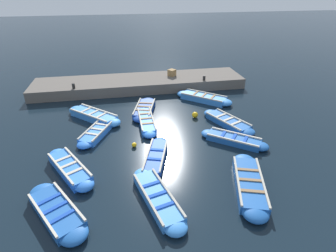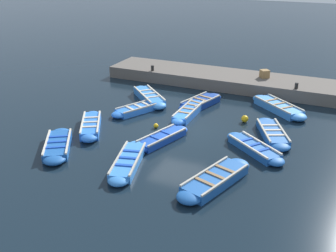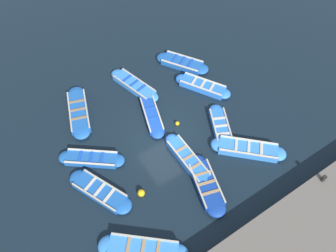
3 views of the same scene
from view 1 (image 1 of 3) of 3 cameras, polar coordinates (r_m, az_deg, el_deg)
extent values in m
plane|color=black|center=(13.42, -2.96, -3.33)|extent=(120.00, 120.00, 0.00)
cube|color=#1947B7|center=(12.00, -2.66, -6.82)|extent=(2.70, 1.54, 0.30)
ellipsoid|color=#1947B7|center=(13.05, -1.75, -3.54)|extent=(0.95, 0.93, 0.30)
ellipsoid|color=#1947B7|center=(11.00, -3.76, -10.71)|extent=(0.95, 0.93, 0.30)
cube|color=#B2AD9E|center=(11.95, -4.40, -5.96)|extent=(2.43, 0.84, 0.07)
cube|color=#B2AD9E|center=(11.85, -0.95, -6.22)|extent=(2.43, 0.84, 0.07)
cube|color=#1947B7|center=(12.20, -2.40, -5.18)|extent=(0.35, 0.72, 0.04)
cube|color=#1947B7|center=(11.61, -2.97, -7.18)|extent=(0.35, 0.72, 0.04)
cube|color=#3884E0|center=(18.11, 7.76, 6.05)|extent=(2.72, 2.95, 0.38)
ellipsoid|color=#3884E0|center=(18.67, 3.48, 6.99)|extent=(1.32, 1.33, 0.38)
ellipsoid|color=#3884E0|center=(17.66, 12.27, 5.02)|extent=(1.32, 1.33, 0.38)
cube|color=#B2AD9E|center=(17.62, 7.22, 6.22)|extent=(1.97, 2.30, 0.07)
cube|color=#B2AD9E|center=(18.42, 8.37, 7.17)|extent=(1.97, 2.30, 0.07)
cube|color=#9E7A51|center=(18.25, 5.95, 7.07)|extent=(0.76, 0.68, 0.04)
cube|color=#9E7A51|center=(18.03, 7.81, 6.66)|extent=(0.76, 0.68, 0.04)
cube|color=#9E7A51|center=(17.82, 9.71, 6.24)|extent=(0.76, 0.68, 0.04)
cube|color=navy|center=(16.42, -5.12, 3.65)|extent=(2.67, 1.67, 0.35)
ellipsoid|color=navy|center=(17.53, -4.42, 5.38)|extent=(1.20, 1.17, 0.35)
ellipsoid|color=navy|center=(15.33, -5.92, 1.67)|extent=(1.20, 1.17, 0.35)
cube|color=#B2AD9E|center=(16.42, -6.78, 4.37)|extent=(2.36, 0.75, 0.07)
cube|color=#B2AD9E|center=(16.25, -3.51, 4.26)|extent=(2.36, 0.75, 0.07)
cube|color=#9E7A51|center=(16.81, -4.84, 5.02)|extent=(0.38, 0.91, 0.04)
cube|color=#9E7A51|center=(16.34, -5.15, 4.27)|extent=(0.38, 0.91, 0.04)
cube|color=#9E7A51|center=(15.87, -5.48, 3.47)|extent=(0.38, 0.91, 0.04)
cube|color=#3884E0|center=(10.03, -2.27, -15.36)|extent=(3.01, 1.61, 0.32)
ellipsoid|color=#3884E0|center=(11.03, -5.34, -10.59)|extent=(1.03, 1.01, 0.32)
ellipsoid|color=#3884E0|center=(9.14, 1.62, -21.05)|extent=(1.03, 1.01, 0.32)
cube|color=#B2AD9E|center=(9.79, -4.54, -15.23)|extent=(2.74, 0.82, 0.07)
cube|color=#B2AD9E|center=(10.01, -0.12, -13.88)|extent=(2.74, 0.82, 0.07)
cube|color=#1947B7|center=(10.32, -3.69, -12.49)|extent=(0.34, 0.79, 0.04)
cube|color=#1947B7|center=(9.90, -2.29, -14.62)|extent=(0.34, 0.79, 0.04)
cube|color=#1947B7|center=(9.50, -0.74, -16.92)|extent=(0.34, 0.79, 0.04)
cube|color=blue|center=(14.94, -4.71, 1.00)|extent=(2.87, 0.80, 0.36)
ellipsoid|color=blue|center=(16.22, -5.31, 3.34)|extent=(0.75, 0.73, 0.36)
ellipsoid|color=blue|center=(13.70, -4.01, -1.75)|extent=(0.75, 0.73, 0.36)
cube|color=#B2AD9E|center=(14.82, -6.10, 1.61)|extent=(2.81, 0.10, 0.07)
cube|color=#B2AD9E|center=(14.88, -3.40, 1.85)|extent=(2.81, 0.10, 0.07)
cube|color=#9E7A51|center=(15.40, -5.01, 2.70)|extent=(0.14, 0.69, 0.04)
cube|color=#9E7A51|center=(14.85, -4.74, 1.68)|extent=(0.14, 0.69, 0.04)
cube|color=#9E7A51|center=(14.32, -4.46, 0.58)|extent=(0.14, 0.69, 0.04)
cube|color=#1E59AD|center=(15.28, 12.90, 0.89)|extent=(2.83, 2.00, 0.31)
ellipsoid|color=#1E59AD|center=(16.08, 9.44, 2.73)|extent=(1.20, 1.18, 0.31)
ellipsoid|color=#1E59AD|center=(14.56, 16.72, -1.14)|extent=(1.20, 1.18, 0.31)
cube|color=#B2AD9E|center=(14.90, 11.83, 1.08)|extent=(2.41, 1.18, 0.07)
cube|color=#B2AD9E|center=(15.50, 14.08, 1.95)|extent=(2.41, 1.18, 0.07)
cube|color=beige|center=(15.54, 11.45, 2.27)|extent=(0.48, 0.82, 0.04)
cube|color=beige|center=(15.20, 12.97, 1.47)|extent=(0.48, 0.82, 0.04)
cube|color=beige|center=(14.88, 14.56, 0.64)|extent=(0.48, 0.82, 0.04)
cube|color=blue|center=(14.39, -15.11, -1.25)|extent=(2.60, 1.86, 0.31)
ellipsoid|color=blue|center=(15.33, -12.90, 0.99)|extent=(1.08, 1.07, 0.31)
ellipsoid|color=blue|center=(13.51, -17.62, -3.79)|extent=(1.08, 1.07, 0.31)
cube|color=#B2AD9E|center=(14.49, -16.54, -0.38)|extent=(2.22, 1.14, 0.07)
cube|color=#B2AD9E|center=(14.12, -13.83, -0.80)|extent=(2.22, 1.14, 0.07)
cube|color=beige|center=(14.70, -14.21, 0.34)|extent=(0.46, 0.74, 0.04)
cube|color=beige|center=(14.31, -15.19, -0.64)|extent=(0.46, 0.74, 0.04)
cube|color=beige|center=(13.92, -16.23, -1.67)|extent=(0.46, 0.74, 0.04)
cube|color=#1E59AD|center=(13.64, 14.11, -2.93)|extent=(2.27, 2.60, 0.31)
ellipsoid|color=#1E59AD|center=(13.91, 8.90, -1.68)|extent=(1.10, 1.10, 0.31)
ellipsoid|color=#1E59AD|center=(13.50, 19.50, -4.19)|extent=(1.10, 1.10, 0.31)
cube|color=beige|center=(13.22, 13.80, -3.02)|extent=(1.64, 2.09, 0.07)
cube|color=beige|center=(13.87, 14.60, -1.52)|extent=(1.64, 2.09, 0.07)
cube|color=#1947B7|center=(13.65, 11.94, -1.77)|extent=(0.67, 0.56, 0.04)
cube|color=#1947B7|center=(13.55, 14.20, -2.31)|extent=(0.67, 0.56, 0.04)
cube|color=#1947B7|center=(13.47, 16.49, -2.84)|extent=(0.67, 0.56, 0.04)
cube|color=#3884E0|center=(16.08, -15.82, 2.13)|extent=(2.77, 2.84, 0.40)
ellipsoid|color=#3884E0|center=(17.17, -19.26, 3.34)|extent=(1.23, 1.23, 0.40)
ellipsoid|color=#3884E0|center=(15.06, -11.91, 0.75)|extent=(1.23, 1.23, 0.40)
cube|color=beige|center=(15.74, -17.06, 2.30)|extent=(2.11, 2.21, 0.07)
cube|color=beige|center=(16.23, -14.84, 3.45)|extent=(2.11, 2.21, 0.07)
cube|color=beige|center=(16.44, -17.45, 3.35)|extent=(0.69, 0.67, 0.04)
cube|color=beige|center=(15.98, -15.93, 2.84)|extent=(0.69, 0.67, 0.04)
cube|color=beige|center=(15.54, -14.32, 2.29)|extent=(0.69, 0.67, 0.04)
cube|color=blue|center=(12.02, -20.59, -8.66)|extent=(2.78, 2.12, 0.38)
ellipsoid|color=blue|center=(13.11, -22.89, -5.75)|extent=(1.09, 1.08, 0.38)
ellipsoid|color=blue|center=(10.98, -17.79, -12.13)|extent=(1.09, 1.08, 0.38)
cube|color=beige|center=(11.81, -22.49, -8.45)|extent=(2.34, 1.43, 0.07)
cube|color=beige|center=(11.98, -19.09, -7.15)|extent=(2.34, 1.43, 0.07)
cube|color=beige|center=(12.36, -21.79, -6.57)|extent=(0.50, 0.71, 0.04)
cube|color=beige|center=(11.90, -20.76, -7.86)|extent=(0.50, 0.71, 0.04)
cube|color=beige|center=(11.45, -19.64, -9.24)|extent=(0.50, 0.71, 0.04)
cube|color=#1E59AD|center=(11.03, 17.25, -11.91)|extent=(3.15, 1.89, 0.35)
ellipsoid|color=#1E59AD|center=(12.18, 16.30, -7.37)|extent=(1.22, 1.20, 0.35)
ellipsoid|color=#1E59AD|center=(9.97, 18.45, -17.47)|extent=(1.22, 1.20, 0.35)
cube|color=#B2AD9E|center=(10.81, 14.91, -10.99)|extent=(2.80, 0.97, 0.07)
cube|color=#B2AD9E|center=(11.00, 19.87, -11.12)|extent=(2.80, 0.97, 0.07)
cube|color=olive|center=(11.39, 16.96, -9.10)|extent=(0.41, 0.90, 0.04)
cube|color=olive|center=(10.91, 17.40, -11.13)|extent=(0.41, 0.90, 0.04)
cube|color=olive|center=(10.44, 17.89, -13.34)|extent=(0.41, 0.90, 0.04)
cube|color=#1E59AD|center=(10.31, -23.07, -16.70)|extent=(2.70, 2.24, 0.34)
ellipsoid|color=#1E59AD|center=(11.26, -25.61, -12.89)|extent=(1.32, 1.31, 0.34)
ellipsoid|color=#1E59AD|center=(9.44, -19.89, -21.21)|extent=(1.32, 1.31, 0.34)
cube|color=beige|center=(10.11, -25.81, -16.92)|extent=(2.15, 1.42, 0.07)
cube|color=beige|center=(10.26, -20.84, -14.85)|extent=(2.15, 1.42, 0.07)
cube|color=#1947B7|center=(10.58, -24.42, -14.26)|extent=(0.60, 0.83, 0.04)
cube|color=#1947B7|center=(10.18, -23.28, -15.95)|extent=(0.60, 0.83, 0.04)
cube|color=#1947B7|center=(9.80, -22.01, -17.77)|extent=(0.60, 0.83, 0.04)
cube|color=#605951|center=(20.28, -6.08, 9.24)|extent=(3.20, 15.58, 0.74)
cylinder|color=black|center=(19.81, 7.86, 10.32)|extent=(0.20, 0.20, 0.35)
cylinder|color=black|center=(19.14, -19.88, 8.19)|extent=(0.20, 0.20, 0.35)
cube|color=olive|center=(20.60, 0.85, 11.52)|extent=(0.69, 0.69, 0.49)
sphere|color=#EAB214|center=(16.99, -19.99, 2.67)|extent=(0.25, 0.25, 0.25)
sphere|color=#EAB214|center=(13.00, -7.38, -4.10)|extent=(0.24, 0.24, 0.24)
sphere|color=#EAB214|center=(15.72, 5.89, 2.44)|extent=(0.36, 0.36, 0.36)
camera|label=2|loc=(9.59, 110.51, -6.06)|focal=42.00mm
camera|label=3|loc=(22.20, 11.70, 48.28)|focal=35.00mm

